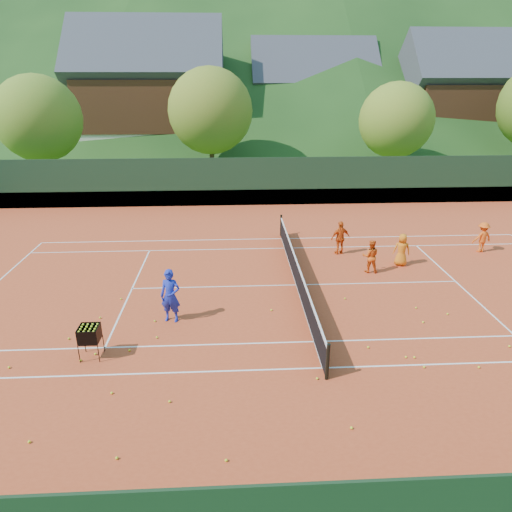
{
  "coord_description": "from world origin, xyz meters",
  "views": [
    {
      "loc": [
        -2.45,
        -16.14,
        7.68
      ],
      "look_at": [
        -1.6,
        0.0,
        1.28
      ],
      "focal_mm": 32.0,
      "sensor_mm": 36.0,
      "label": 1
    }
  ],
  "objects_px": {
    "coach": "(170,296)",
    "chalet_mid": "(311,103)",
    "chalet_left": "(151,99)",
    "student_a": "(370,256)",
    "chalet_right": "(459,102)",
    "student_d": "(482,237)",
    "ball_hopper": "(89,335)",
    "student_c": "(402,250)",
    "tennis_net": "(297,273)",
    "student_b": "(340,238)"
  },
  "relations": [
    {
      "from": "chalet_mid",
      "to": "chalet_right",
      "type": "height_order",
      "value": "chalet_right"
    },
    {
      "from": "coach",
      "to": "chalet_left",
      "type": "xyz_separation_m",
      "value": [
        -5.44,
        32.55,
        4.71
      ]
    },
    {
      "from": "student_a",
      "to": "ball_hopper",
      "type": "distance_m",
      "value": 11.38
    },
    {
      "from": "ball_hopper",
      "to": "chalet_mid",
      "type": "xyz_separation_m",
      "value": [
        12.63,
        38.58,
        4.22
      ]
    },
    {
      "from": "student_c",
      "to": "chalet_left",
      "type": "height_order",
      "value": "chalet_left"
    },
    {
      "from": "student_d",
      "to": "chalet_right",
      "type": "bearing_deg",
      "value": -123.01
    },
    {
      "from": "coach",
      "to": "chalet_mid",
      "type": "relative_size",
      "value": 0.14
    },
    {
      "from": "student_a",
      "to": "chalet_mid",
      "type": "bearing_deg",
      "value": -86.39
    },
    {
      "from": "tennis_net",
      "to": "chalet_left",
      "type": "height_order",
      "value": "chalet_left"
    },
    {
      "from": "chalet_left",
      "to": "student_a",
      "type": "bearing_deg",
      "value": -65.41
    },
    {
      "from": "student_a",
      "to": "tennis_net",
      "type": "bearing_deg",
      "value": 27.78
    },
    {
      "from": "student_c",
      "to": "chalet_mid",
      "type": "xyz_separation_m",
      "value": [
        1.24,
        32.23,
        4.26
      ]
    },
    {
      "from": "student_d",
      "to": "tennis_net",
      "type": "relative_size",
      "value": 0.12
    },
    {
      "from": "student_b",
      "to": "chalet_right",
      "type": "distance_m",
      "value": 32.3
    },
    {
      "from": "student_a",
      "to": "chalet_mid",
      "type": "relative_size",
      "value": 0.11
    },
    {
      "from": "coach",
      "to": "student_a",
      "type": "xyz_separation_m",
      "value": [
        7.77,
        3.67,
        -0.21
      ]
    },
    {
      "from": "student_c",
      "to": "chalet_right",
      "type": "relative_size",
      "value": 0.12
    },
    {
      "from": "student_d",
      "to": "student_c",
      "type": "bearing_deg",
      "value": 7.42
    },
    {
      "from": "coach",
      "to": "student_a",
      "type": "bearing_deg",
      "value": 36.72
    },
    {
      "from": "student_a",
      "to": "student_c",
      "type": "xyz_separation_m",
      "value": [
        1.55,
        0.65,
        0.01
      ]
    },
    {
      "from": "chalet_left",
      "to": "student_d",
      "type": "bearing_deg",
      "value": -54.6
    },
    {
      "from": "student_d",
      "to": "chalet_mid",
      "type": "relative_size",
      "value": 0.11
    },
    {
      "from": "coach",
      "to": "student_b",
      "type": "height_order",
      "value": "coach"
    },
    {
      "from": "student_c",
      "to": "student_d",
      "type": "xyz_separation_m",
      "value": [
        4.29,
        1.41,
        0.0
      ]
    },
    {
      "from": "student_a",
      "to": "student_d",
      "type": "relative_size",
      "value": 0.99
    },
    {
      "from": "coach",
      "to": "ball_hopper",
      "type": "relative_size",
      "value": 1.83
    },
    {
      "from": "student_c",
      "to": "ball_hopper",
      "type": "bearing_deg",
      "value": 43.43
    },
    {
      "from": "chalet_left",
      "to": "student_b",
      "type": "bearing_deg",
      "value": -65.06
    },
    {
      "from": "student_b",
      "to": "student_d",
      "type": "height_order",
      "value": "student_b"
    },
    {
      "from": "coach",
      "to": "ball_hopper",
      "type": "bearing_deg",
      "value": -124.27
    },
    {
      "from": "student_c",
      "to": "chalet_mid",
      "type": "distance_m",
      "value": 32.53
    },
    {
      "from": "student_b",
      "to": "tennis_net",
      "type": "xyz_separation_m",
      "value": [
        -2.43,
        -3.27,
        -0.28
      ]
    },
    {
      "from": "ball_hopper",
      "to": "chalet_left",
      "type": "height_order",
      "value": "chalet_left"
    },
    {
      "from": "student_a",
      "to": "chalet_left",
      "type": "distance_m",
      "value": 32.13
    },
    {
      "from": "coach",
      "to": "chalet_left",
      "type": "distance_m",
      "value": 33.34
    },
    {
      "from": "coach",
      "to": "chalet_right",
      "type": "distance_m",
      "value": 41.0
    },
    {
      "from": "ball_hopper",
      "to": "student_c",
      "type": "bearing_deg",
      "value": 29.14
    },
    {
      "from": "ball_hopper",
      "to": "coach",
      "type": "bearing_deg",
      "value": 44.33
    },
    {
      "from": "student_d",
      "to": "ball_hopper",
      "type": "xyz_separation_m",
      "value": [
        -15.69,
        -7.77,
        0.04
      ]
    },
    {
      "from": "tennis_net",
      "to": "chalet_right",
      "type": "bearing_deg",
      "value": 56.31
    },
    {
      "from": "student_d",
      "to": "tennis_net",
      "type": "height_order",
      "value": "student_d"
    },
    {
      "from": "chalet_left",
      "to": "chalet_right",
      "type": "xyz_separation_m",
      "value": [
        30.0,
        0.0,
        -0.39
      ]
    },
    {
      "from": "student_a",
      "to": "student_d",
      "type": "distance_m",
      "value": 6.2
    },
    {
      "from": "student_c",
      "to": "chalet_left",
      "type": "xyz_separation_m",
      "value": [
        -14.76,
        28.23,
        4.92
      ]
    },
    {
      "from": "ball_hopper",
      "to": "chalet_left",
      "type": "relative_size",
      "value": 0.07
    },
    {
      "from": "chalet_left",
      "to": "tennis_net",
      "type": "bearing_deg",
      "value": -71.57
    },
    {
      "from": "tennis_net",
      "to": "chalet_mid",
      "type": "relative_size",
      "value": 0.95
    },
    {
      "from": "coach",
      "to": "tennis_net",
      "type": "xyz_separation_m",
      "value": [
        4.56,
        2.55,
        -0.42
      ]
    },
    {
      "from": "student_c",
      "to": "tennis_net",
      "type": "relative_size",
      "value": 0.12
    },
    {
      "from": "coach",
      "to": "chalet_left",
      "type": "bearing_deg",
      "value": 110.9
    }
  ]
}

